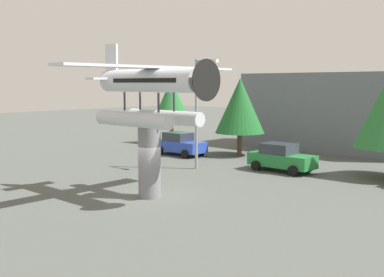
{
  "coord_description": "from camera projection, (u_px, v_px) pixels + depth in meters",
  "views": [
    {
      "loc": [
        17.22,
        -15.21,
        5.54
      ],
      "look_at": [
        0.0,
        3.0,
        2.64
      ],
      "focal_mm": 44.84,
      "sensor_mm": 36.0,
      "label": 1
    }
  ],
  "objects": [
    {
      "name": "display_pedestal",
      "position": [
        149.0,
        162.0,
        23.17
      ],
      "size": [
        1.1,
        1.1,
        3.51
      ],
      "primitive_type": "cylinder",
      "color": "slate",
      "rests_on": "ground"
    },
    {
      "name": "streetlight_primary",
      "position": [
        199.0,
        105.0,
        30.55
      ],
      "size": [
        1.84,
        0.28,
        7.04
      ],
      "color": "gray",
      "rests_on": "ground"
    },
    {
      "name": "tree_west",
      "position": [
        171.0,
        100.0,
        44.01
      ],
      "size": [
        3.45,
        3.45,
        5.95
      ],
      "color": "brown",
      "rests_on": "ground"
    },
    {
      "name": "car_near_blue",
      "position": [
        180.0,
        144.0,
        36.94
      ],
      "size": [
        4.2,
        2.02,
        1.76
      ],
      "color": "#2847B7",
      "rests_on": "ground"
    },
    {
      "name": "floatplane_monument",
      "position": [
        151.0,
        91.0,
        22.69
      ],
      "size": [
        6.93,
        10.41,
        4.0
      ],
      "rotation": [
        0.0,
        0.0,
        0.01
      ],
      "color": "silver",
      "rests_on": "display_pedestal"
    },
    {
      "name": "storefront_building",
      "position": [
        334.0,
        111.0,
        40.01
      ],
      "size": [
        14.9,
        6.02,
        6.38
      ],
      "primitive_type": "cube",
      "color": "slate",
      "rests_on": "ground"
    },
    {
      "name": "car_mid_green",
      "position": [
        281.0,
        157.0,
        30.16
      ],
      "size": [
        4.2,
        2.02,
        1.76
      ],
      "color": "#237A38",
      "rests_on": "ground"
    },
    {
      "name": "ground_plane",
      "position": [
        150.0,
        197.0,
        23.37
      ],
      "size": [
        140.0,
        140.0,
        0.0
      ],
      "primitive_type": "plane",
      "color": "#4C514C"
    },
    {
      "name": "tree_east",
      "position": [
        240.0,
        106.0,
        36.52
      ],
      "size": [
        3.77,
        3.77,
        5.93
      ],
      "color": "brown",
      "rests_on": "ground"
    }
  ]
}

